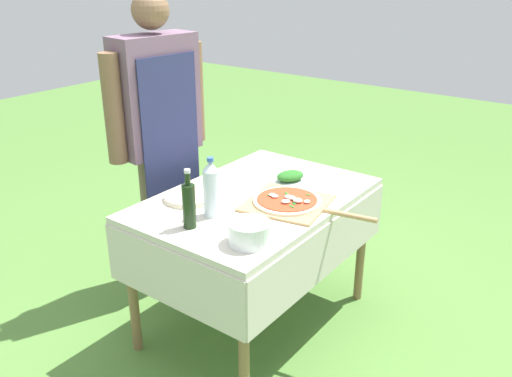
{
  "coord_description": "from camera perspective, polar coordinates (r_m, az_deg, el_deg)",
  "views": [
    {
      "loc": [
        -1.96,
        -1.47,
        1.81
      ],
      "look_at": [
        0.01,
        0.0,
        0.78
      ],
      "focal_mm": 38.0,
      "sensor_mm": 36.0,
      "label": 1
    }
  ],
  "objects": [
    {
      "name": "plate_stack",
      "position": [
        2.66,
        -7.03,
        -0.88
      ],
      "size": [
        0.25,
        0.25,
        0.02
      ],
      "color": "beige",
      "rests_on": "prep_table"
    },
    {
      "name": "prep_table",
      "position": [
        2.71,
        -0.08,
        -2.66
      ],
      "size": [
        1.21,
        0.82,
        0.74
      ],
      "color": "beige",
      "rests_on": "ground"
    },
    {
      "name": "oil_bottle",
      "position": [
        2.34,
        -7.07,
        -1.7
      ],
      "size": [
        0.06,
        0.06,
        0.27
      ],
      "color": "black",
      "rests_on": "prep_table"
    },
    {
      "name": "water_bottle",
      "position": [
        2.43,
        -4.74,
        -0.0
      ],
      "size": [
        0.07,
        0.07,
        0.28
      ],
      "color": "silver",
      "rests_on": "prep_table"
    },
    {
      "name": "herb_container",
      "position": [
        2.85,
        3.62,
        1.27
      ],
      "size": [
        0.21,
        0.19,
        0.06
      ],
      "rotation": [
        0.0,
        0.0,
        -0.41
      ],
      "color": "silver",
      "rests_on": "prep_table"
    },
    {
      "name": "ground_plane",
      "position": [
        3.05,
        -0.07,
        -13.75
      ],
      "size": [
        12.0,
        12.0,
        0.0
      ],
      "primitive_type": "plane",
      "color": "#517F38"
    },
    {
      "name": "mixing_tub",
      "position": [
        2.22,
        -0.71,
        -4.69
      ],
      "size": [
        0.18,
        0.18,
        0.09
      ],
      "primitive_type": "cylinder",
      "color": "silver",
      "rests_on": "prep_table"
    },
    {
      "name": "person_cook",
      "position": [
        3.02,
        -10.2,
        6.64
      ],
      "size": [
        0.63,
        0.25,
        1.69
      ],
      "rotation": [
        0.0,
        0.0,
        3.02
      ],
      "color": "#70604C",
      "rests_on": "ground"
    },
    {
      "name": "pizza_on_peel",
      "position": [
        2.58,
        3.55,
        -1.44
      ],
      "size": [
        0.43,
        0.65,
        0.05
      ],
      "rotation": [
        0.0,
        0.0,
        0.18
      ],
      "color": "tan",
      "rests_on": "prep_table"
    }
  ]
}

